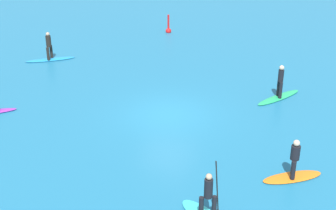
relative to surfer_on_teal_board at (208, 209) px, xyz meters
name	(u,v)px	position (x,y,z in m)	size (l,w,h in m)	color
ground_plane	(168,114)	(-4.51, 6.55, -0.39)	(120.00, 120.00, 0.00)	#1E6B93
surfer_on_teal_board	(208,209)	(0.00, 0.00, 0.00)	(2.53, 1.80, 2.29)	#33C6CC
surfer_on_orange_board	(293,167)	(2.04, 3.65, 0.08)	(2.29, 2.11, 1.64)	orange
surfer_on_blue_board	(50,53)	(-14.28, 10.31, 0.07)	(2.63, 2.45, 1.77)	#1E8CD1
surfer_on_green_board	(279,90)	(-0.16, 10.65, 0.05)	(1.88, 2.96, 1.79)	#23B266
marker_buoy	(168,29)	(-10.12, 18.64, -0.15)	(0.41, 0.41, 1.40)	red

